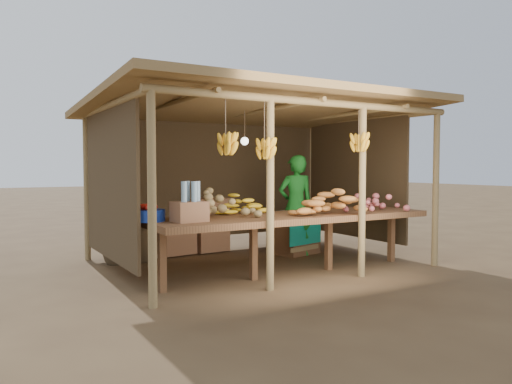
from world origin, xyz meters
TOP-DOWN VIEW (x-y plane):
  - ground at (0.00, 0.00)m, footprint 60.00×60.00m
  - stall_structure at (-0.04, -0.02)m, footprint 4.70×3.50m
  - counter at (0.00, -0.95)m, footprint 3.90×1.05m
  - potato_heap at (-1.02, -0.84)m, footprint 1.13×0.76m
  - sweet_potato_heap at (0.44, -1.20)m, footprint 1.19×0.84m
  - onion_heap at (1.21, -1.23)m, footprint 0.97×0.66m
  - banana_pile at (-0.56, -0.56)m, footprint 0.64×0.41m
  - tomato_basin at (-1.90, -0.79)m, footprint 0.38×0.38m
  - bottle_box at (-1.51, -1.06)m, footprint 0.39×0.32m
  - vendor at (0.85, 0.19)m, footprint 0.65×0.50m
  - tarp_crate at (0.94, 0.36)m, footprint 0.88×0.80m
  - carton_stack at (-0.39, 1.20)m, footprint 1.19×0.50m
  - burlap_sacks at (-1.59, 0.95)m, footprint 0.83×0.44m

SIDE VIEW (x-z plane):
  - ground at x=0.00m, z-range 0.00..0.00m
  - burlap_sacks at x=-1.59m, z-range -0.04..0.55m
  - tarp_crate at x=0.94m, z-range -0.08..0.81m
  - carton_stack at x=-0.39m, z-range -0.05..0.82m
  - counter at x=0.00m, z-range 0.34..1.14m
  - vendor at x=0.85m, z-range 0.00..1.61m
  - tomato_basin at x=-1.90m, z-range 0.78..0.98m
  - banana_pile at x=-0.56m, z-range 0.80..1.15m
  - bottle_box at x=-1.51m, z-range 0.75..1.21m
  - onion_heap at x=1.21m, z-range 0.80..1.16m
  - sweet_potato_heap at x=0.44m, z-range 0.80..1.16m
  - potato_heap at x=-1.02m, z-range 0.80..1.17m
  - stall_structure at x=-0.04m, z-range 0.70..3.14m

